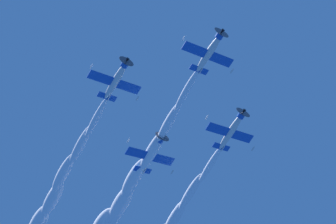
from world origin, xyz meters
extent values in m
ellipsoid|color=silver|center=(5.01, -1.90, 90.01)|extent=(6.16, 3.61, 1.76)
cylinder|color=#194CB2|center=(2.43, -0.71, 89.75)|extent=(1.22, 1.51, 1.33)
cone|color=black|center=(1.87, -0.46, 89.70)|extent=(0.81, 0.82, 0.65)
cylinder|color=#3F3F47|center=(2.00, -0.52, 89.71)|extent=(1.00, 2.62, 2.77)
cube|color=#194CB2|center=(5.22, -1.93, 89.89)|extent=(4.31, 7.29, 2.98)
ellipsoid|color=silver|center=(3.81, -5.28, 88.55)|extent=(0.88, 0.60, 0.36)
ellipsoid|color=silver|center=(6.62, 1.42, 91.22)|extent=(0.88, 0.60, 0.36)
cube|color=#194CB2|center=(7.47, -3.04, 90.31)|extent=(1.89, 2.77, 1.14)
cube|color=silver|center=(7.42, -3.20, 90.75)|extent=(1.06, 0.86, 1.09)
ellipsoid|color=#1E232D|center=(4.67, -1.89, 90.35)|extent=(1.59, 1.32, 0.91)
ellipsoid|color=silver|center=(9.32, -13.10, 90.30)|extent=(6.19, 3.74, 1.37)
cylinder|color=#194CB2|center=(6.73, -11.91, 90.25)|extent=(1.29, 1.52, 1.30)
cone|color=black|center=(6.17, -11.66, 90.23)|extent=(0.85, 0.83, 0.62)
cylinder|color=#3F3F47|center=(6.30, -11.72, 90.24)|extent=(1.16, 2.60, 2.83)
cube|color=#194CB2|center=(9.52, -13.13, 90.16)|extent=(4.26, 7.22, 3.16)
ellipsoid|color=silver|center=(8.06, -16.39, 88.68)|extent=(0.89, 0.62, 0.31)
ellipsoid|color=silver|center=(10.98, -9.87, 91.64)|extent=(0.89, 0.62, 0.31)
cube|color=#194CB2|center=(11.80, -14.26, 90.40)|extent=(1.87, 2.75, 1.18)
cube|color=silver|center=(11.77, -14.44, 90.84)|extent=(1.13, 0.89, 1.02)
ellipsoid|color=#1E232D|center=(9.00, -13.12, 90.66)|extent=(1.63, 1.35, 0.83)
ellipsoid|color=silver|center=(17.54, 2.29, 90.81)|extent=(6.16, 3.62, 1.71)
cylinder|color=#194CB2|center=(14.95, 3.48, 90.57)|extent=(1.23, 1.51, 1.32)
cone|color=black|center=(14.40, 3.73, 90.52)|extent=(0.82, 0.81, 0.65)
cylinder|color=#3F3F47|center=(14.52, 3.67, 90.53)|extent=(1.02, 2.61, 2.77)
cube|color=#194CB2|center=(17.74, 2.26, 90.68)|extent=(4.31, 7.30, 2.94)
ellipsoid|color=silver|center=(16.33, -1.09, 89.35)|extent=(0.88, 0.60, 0.36)
ellipsoid|color=silver|center=(19.15, 5.61, 92.00)|extent=(0.88, 0.60, 0.36)
cube|color=#194CB2|center=(20.00, 1.14, 91.08)|extent=(1.89, 2.77, 1.12)
cube|color=silver|center=(19.96, 0.99, 91.52)|extent=(1.06, 0.86, 1.09)
ellipsoid|color=#1E232D|center=(17.20, 2.30, 91.15)|extent=(1.59, 1.32, 0.90)
ellipsoid|color=silver|center=(20.53, -9.48, 90.76)|extent=(6.19, 3.75, 1.37)
cylinder|color=#194CB2|center=(17.94, -8.29, 90.71)|extent=(1.29, 1.53, 1.30)
cone|color=black|center=(17.38, -8.04, 90.70)|extent=(0.85, 0.83, 0.62)
cylinder|color=#3F3F47|center=(17.51, -8.10, 90.70)|extent=(1.17, 2.61, 2.84)
cube|color=#194CB2|center=(20.73, -9.51, 90.63)|extent=(4.25, 7.19, 3.25)
ellipsoid|color=silver|center=(19.27, -12.75, 89.10)|extent=(0.89, 0.62, 0.31)
ellipsoid|color=silver|center=(22.19, -6.26, 92.15)|extent=(0.89, 0.62, 0.31)
cube|color=#194CB2|center=(23.00, -10.64, 90.86)|extent=(1.87, 2.74, 1.21)
cube|color=silver|center=(22.98, -10.83, 91.29)|extent=(1.14, 0.90, 1.01)
ellipsoid|color=#1E232D|center=(20.20, -9.50, 91.12)|extent=(1.63, 1.35, 0.84)
ellipsoid|color=white|center=(10.44, -4.41, 90.40)|extent=(6.56, 3.69, 1.32)
ellipsoid|color=white|center=(15.36, -6.87, 90.65)|extent=(6.72, 3.99, 1.65)
ellipsoid|color=white|center=(19.98, -9.04, 90.86)|extent=(6.87, 4.30, 1.98)
ellipsoid|color=white|center=(24.94, -11.04, 91.21)|extent=(7.02, 4.61, 2.31)
ellipsoid|color=white|center=(29.27, -13.45, 91.58)|extent=(7.18, 4.91, 2.63)
ellipsoid|color=white|center=(14.83, -15.80, 90.64)|extent=(6.56, 3.69, 1.32)
ellipsoid|color=white|center=(19.75, -17.78, 90.88)|extent=(6.72, 3.99, 1.65)
ellipsoid|color=white|center=(24.21, -19.93, 91.12)|extent=(6.87, 4.30, 1.98)
ellipsoid|color=white|center=(23.21, -0.45, 91.15)|extent=(6.56, 3.69, 1.32)
ellipsoid|color=white|center=(27.83, -2.45, 91.59)|extent=(6.72, 3.99, 1.65)
ellipsoid|color=white|center=(32.87, -4.50, 91.84)|extent=(6.87, 4.30, 1.98)
ellipsoid|color=white|center=(37.02, -6.91, 92.15)|extent=(7.02, 4.61, 2.31)
ellipsoid|color=white|center=(41.67, -8.86, 92.40)|extent=(7.18, 4.91, 2.63)
ellipsoid|color=white|center=(26.38, -12.28, 91.04)|extent=(6.56, 3.69, 1.32)
ellipsoid|color=white|center=(30.64, -14.41, 91.25)|extent=(6.72, 3.99, 1.65)
camera|label=1|loc=(-8.33, 24.64, 2.16)|focal=74.85mm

